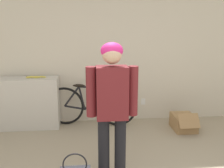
{
  "coord_description": "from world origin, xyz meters",
  "views": [
    {
      "loc": [
        -0.48,
        -2.06,
        1.81
      ],
      "look_at": [
        -0.23,
        0.71,
        1.17
      ],
      "focal_mm": 42.0,
      "sensor_mm": 36.0,
      "label": 1
    }
  ],
  "objects_px": {
    "bicycle": "(91,105)",
    "banana": "(36,77)",
    "person": "(112,101)",
    "cardboard_box": "(184,122)"
  },
  "relations": [
    {
      "from": "person",
      "to": "bicycle",
      "type": "relative_size",
      "value": 0.99
    },
    {
      "from": "person",
      "to": "cardboard_box",
      "type": "bearing_deg",
      "value": 45.61
    },
    {
      "from": "bicycle",
      "to": "cardboard_box",
      "type": "height_order",
      "value": "bicycle"
    },
    {
      "from": "person",
      "to": "banana",
      "type": "height_order",
      "value": "person"
    },
    {
      "from": "person",
      "to": "banana",
      "type": "xyz_separation_m",
      "value": [
        -1.16,
        1.77,
        -0.07
      ]
    },
    {
      "from": "banana",
      "to": "bicycle",
      "type": "bearing_deg",
      "value": -0.32
    },
    {
      "from": "bicycle",
      "to": "person",
      "type": "bearing_deg",
      "value": -73.64
    },
    {
      "from": "banana",
      "to": "cardboard_box",
      "type": "xyz_separation_m",
      "value": [
        2.55,
        -0.36,
        -0.78
      ]
    },
    {
      "from": "bicycle",
      "to": "banana",
      "type": "relative_size",
      "value": 4.55
    },
    {
      "from": "person",
      "to": "banana",
      "type": "bearing_deg",
      "value": 123.5
    }
  ]
}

